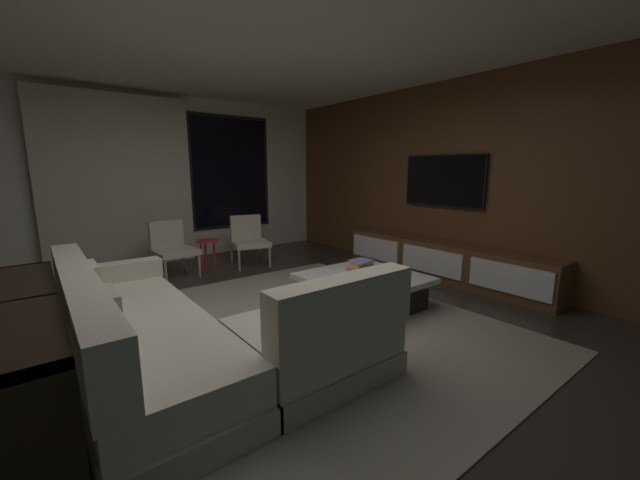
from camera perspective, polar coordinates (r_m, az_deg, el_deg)
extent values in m
plane|color=#332B26|center=(3.58, -7.51, -14.09)|extent=(9.20, 9.20, 0.00)
cube|color=silver|center=(6.68, -24.10, 8.54)|extent=(6.60, 0.12, 2.70)
cube|color=black|center=(7.05, -13.59, 10.04)|extent=(1.52, 0.02, 2.02)
cube|color=black|center=(7.04, -13.54, 10.04)|extent=(1.40, 0.03, 1.90)
cube|color=beige|center=(6.39, -28.48, 7.67)|extent=(2.10, 0.12, 2.60)
cube|color=brown|center=(5.46, 21.30, 8.46)|extent=(0.12, 7.80, 2.70)
plane|color=silver|center=(3.47, -8.77, 30.92)|extent=(8.20, 8.20, 0.00)
cube|color=gray|center=(3.67, -1.85, -13.22)|extent=(3.20, 3.80, 0.01)
cube|color=#B1A997|center=(3.22, -25.41, -16.25)|extent=(0.90, 2.50, 0.18)
cube|color=beige|center=(3.14, -25.73, -12.81)|extent=(0.86, 2.42, 0.24)
cube|color=beige|center=(2.99, -32.84, -8.10)|extent=(0.20, 2.50, 0.40)
cube|color=beige|center=(4.15, -29.39, -4.42)|extent=(0.90, 0.20, 0.18)
cube|color=#B1A997|center=(2.91, -1.31, -18.17)|extent=(1.10, 0.90, 0.18)
cube|color=beige|center=(2.81, -1.33, -14.42)|extent=(1.07, 0.86, 0.24)
cube|color=beige|center=(2.44, 3.62, -10.35)|extent=(1.10, 0.20, 0.40)
cube|color=beige|center=(3.54, -31.68, -5.94)|extent=(0.10, 0.36, 0.36)
cube|color=#B2A893|center=(2.73, -29.61, -10.36)|extent=(0.10, 0.36, 0.36)
cube|color=black|center=(4.16, 6.63, -8.25)|extent=(1.00, 1.00, 0.30)
cube|color=white|center=(4.10, 6.68, -5.87)|extent=(1.16, 1.16, 0.06)
cube|color=#D35E68|center=(4.30, 6.37, -4.46)|extent=(0.27, 0.22, 0.03)
cube|color=tan|center=(4.30, 6.49, -4.02)|extent=(0.24, 0.14, 0.03)
cube|color=#C4814E|center=(4.30, 6.35, -3.55)|extent=(0.22, 0.15, 0.03)
cube|color=#8982AE|center=(4.28, 6.45, -3.22)|extent=(0.22, 0.21, 0.02)
cylinder|color=#B2ADA0|center=(5.81, -7.72, -2.48)|extent=(0.04, 0.04, 0.36)
cylinder|color=#B2ADA0|center=(5.69, -12.33, -2.92)|extent=(0.04, 0.04, 0.36)
cylinder|color=#B2ADA0|center=(6.28, -9.14, -1.53)|extent=(0.04, 0.04, 0.36)
cylinder|color=#B2ADA0|center=(6.16, -13.42, -1.92)|extent=(0.04, 0.04, 0.36)
cube|color=beige|center=(5.94, -10.71, -0.50)|extent=(0.65, 0.66, 0.08)
cube|color=beige|center=(6.13, -11.38, 2.00)|extent=(0.49, 0.18, 0.38)
cylinder|color=#B2ADA0|center=(5.54, -18.06, -3.58)|extent=(0.04, 0.04, 0.36)
cylinder|color=#B2ADA0|center=(5.35, -22.66, -4.38)|extent=(0.04, 0.04, 0.36)
cylinder|color=#B2ADA0|center=(5.98, -20.22, -2.68)|extent=(0.04, 0.04, 0.36)
cylinder|color=#B2ADA0|center=(5.80, -24.52, -3.38)|extent=(0.04, 0.04, 0.36)
cube|color=beige|center=(5.62, -21.49, -1.71)|extent=(0.60, 0.62, 0.08)
cube|color=beige|center=(5.80, -22.59, 0.89)|extent=(0.49, 0.14, 0.38)
cylinder|color=red|center=(5.84, -17.76, -2.33)|extent=(0.03, 0.03, 0.46)
cylinder|color=red|center=(5.91, -15.94, -2.08)|extent=(0.03, 0.03, 0.46)
cylinder|color=red|center=(5.97, -17.19, -2.03)|extent=(0.03, 0.03, 0.46)
cylinder|color=red|center=(5.83, -16.96, -0.11)|extent=(0.32, 0.32, 0.02)
cube|color=brown|center=(5.42, 18.09, -3.01)|extent=(0.44, 3.10, 0.52)
cube|color=white|center=(4.73, 27.04, -5.33)|extent=(0.02, 0.93, 0.33)
cube|color=white|center=(5.23, 16.67, -3.13)|extent=(0.02, 0.93, 0.33)
cube|color=white|center=(5.88, 8.39, -1.29)|extent=(0.02, 0.93, 0.33)
cube|color=black|center=(5.01, 25.81, -6.33)|extent=(0.33, 0.68, 0.19)
cube|color=#6E45D7|center=(4.91, 28.52, -7.02)|extent=(0.03, 0.04, 0.17)
cube|color=#4BD68B|center=(4.95, 27.42, -6.82)|extent=(0.03, 0.04, 0.16)
cube|color=#3F555C|center=(4.99, 26.34, -6.51)|extent=(0.03, 0.04, 0.18)
cube|color=#CB729F|center=(5.03, 25.28, -6.24)|extent=(0.03, 0.04, 0.18)
cube|color=#6D57CC|center=(5.08, 24.22, -6.15)|extent=(0.03, 0.04, 0.16)
cube|color=#64CF8E|center=(5.13, 23.20, -5.96)|extent=(0.03, 0.04, 0.15)
cube|color=black|center=(5.51, 18.48, 8.65)|extent=(0.04, 1.24, 0.72)
cube|color=black|center=(5.51, 18.46, 8.65)|extent=(0.05, 1.20, 0.68)
cube|color=black|center=(2.86, -39.27, -7.50)|extent=(0.40, 2.10, 0.04)
cube|color=black|center=(3.07, -37.93, -17.90)|extent=(0.38, 2.04, 0.03)
cube|color=black|center=(2.06, -38.53, -24.93)|extent=(0.40, 0.04, 0.74)
cube|color=black|center=(3.95, -38.42, -8.25)|extent=(0.40, 0.04, 0.74)
cube|color=black|center=(2.98, -38.45, -13.96)|extent=(0.38, 0.03, 0.74)
cube|color=silver|center=(2.26, -38.42, -24.66)|extent=(0.18, 0.04, 0.23)
cube|color=silver|center=(2.40, -38.01, -22.39)|extent=(0.18, 0.04, 0.23)
cube|color=silver|center=(2.55, -38.37, -20.46)|extent=(0.18, 0.04, 0.23)
cube|color=silver|center=(2.70, -38.17, -18.48)|extent=(0.18, 0.04, 0.25)
cube|color=silver|center=(2.86, -38.04, -16.95)|extent=(0.18, 0.04, 0.25)
cube|color=white|center=(3.01, -38.07, -15.47)|extent=(0.18, 0.04, 0.25)
cube|color=silver|center=(3.16, -38.17, -14.10)|extent=(0.18, 0.04, 0.27)
cube|color=white|center=(3.32, -38.40, -13.01)|extent=(0.18, 0.04, 0.27)
cube|color=silver|center=(3.48, -38.16, -11.95)|extent=(0.18, 0.04, 0.27)
cube|color=silver|center=(3.65, -38.13, -11.09)|extent=(0.18, 0.04, 0.26)
cube|color=silver|center=(3.81, -38.31, -10.32)|extent=(0.18, 0.04, 0.24)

